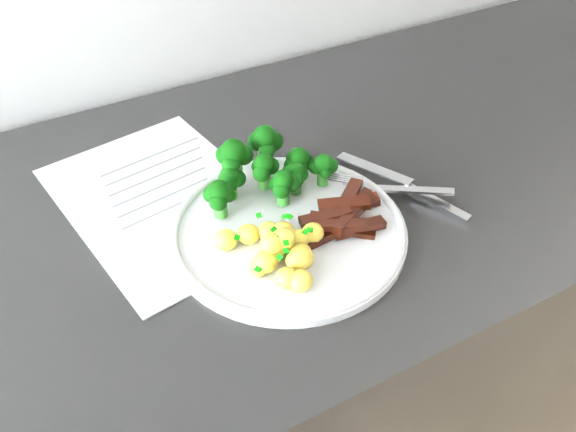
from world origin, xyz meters
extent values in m
cube|color=black|center=(-0.04, 1.67, 0.46)|extent=(2.47, 0.62, 0.93)
cube|color=silver|center=(-0.14, 1.72, 0.93)|extent=(0.27, 0.35, 0.00)
cube|color=slate|center=(-0.13, 1.81, 0.93)|extent=(0.15, 0.03, 0.00)
cube|color=slate|center=(-0.13, 1.79, 0.93)|extent=(0.14, 0.03, 0.00)
cube|color=slate|center=(-0.14, 1.76, 0.93)|extent=(0.14, 0.02, 0.00)
cube|color=slate|center=(-0.14, 1.74, 0.93)|extent=(0.13, 0.02, 0.00)
cube|color=slate|center=(-0.14, 1.72, 0.93)|extent=(0.13, 0.02, 0.00)
cube|color=slate|center=(-0.15, 1.69, 0.93)|extent=(0.12, 0.02, 0.00)
cylinder|color=silver|center=(-0.04, 1.58, 0.93)|extent=(0.28, 0.28, 0.01)
torus|color=silver|center=(-0.04, 1.58, 0.94)|extent=(0.28, 0.28, 0.01)
cylinder|color=#27651D|center=(-0.03, 1.65, 0.96)|extent=(0.02, 0.02, 0.02)
sphere|color=black|center=(-0.02, 1.66, 0.98)|extent=(0.02, 0.02, 0.02)
sphere|color=black|center=(-0.03, 1.66, 0.98)|extent=(0.02, 0.02, 0.02)
sphere|color=black|center=(-0.04, 1.65, 0.98)|extent=(0.02, 0.02, 0.02)
sphere|color=black|center=(-0.03, 1.65, 0.98)|extent=(0.03, 0.03, 0.03)
cylinder|color=#27651D|center=(0.02, 1.66, 0.95)|extent=(0.02, 0.02, 0.02)
sphere|color=black|center=(0.03, 1.66, 0.97)|extent=(0.02, 0.02, 0.02)
sphere|color=black|center=(0.02, 1.67, 0.97)|extent=(0.02, 0.02, 0.02)
sphere|color=black|center=(0.01, 1.66, 0.97)|extent=(0.02, 0.02, 0.02)
sphere|color=black|center=(0.02, 1.65, 0.97)|extent=(0.02, 0.02, 0.02)
sphere|color=black|center=(0.02, 1.66, 0.98)|extent=(0.03, 0.03, 0.03)
cylinder|color=#27651D|center=(-0.07, 1.67, 0.95)|extent=(0.02, 0.02, 0.02)
sphere|color=black|center=(-0.06, 1.67, 0.97)|extent=(0.02, 0.02, 0.02)
sphere|color=black|center=(-0.07, 1.68, 0.96)|extent=(0.02, 0.02, 0.02)
sphere|color=black|center=(-0.07, 1.66, 0.96)|extent=(0.02, 0.02, 0.02)
sphere|color=black|center=(-0.07, 1.67, 0.97)|extent=(0.02, 0.02, 0.02)
cylinder|color=#27651D|center=(-0.01, 1.69, 0.96)|extent=(0.02, 0.02, 0.03)
sphere|color=black|center=(0.00, 1.69, 0.98)|extent=(0.03, 0.03, 0.03)
sphere|color=black|center=(-0.02, 1.70, 0.98)|extent=(0.02, 0.02, 0.02)
sphere|color=black|center=(-0.01, 1.68, 0.98)|extent=(0.02, 0.02, 0.02)
sphere|color=black|center=(-0.01, 1.69, 0.99)|extent=(0.03, 0.03, 0.03)
cylinder|color=#27651D|center=(-0.06, 1.68, 0.96)|extent=(0.02, 0.02, 0.03)
sphere|color=black|center=(-0.04, 1.68, 0.98)|extent=(0.03, 0.03, 0.03)
sphere|color=black|center=(-0.06, 1.70, 0.98)|extent=(0.03, 0.03, 0.03)
sphere|color=black|center=(-0.07, 1.68, 0.98)|extent=(0.02, 0.02, 0.02)
sphere|color=black|center=(-0.06, 1.68, 0.99)|extent=(0.03, 0.03, 0.03)
cylinder|color=#27651D|center=(0.04, 1.64, 0.95)|extent=(0.01, 0.01, 0.02)
sphere|color=black|center=(0.05, 1.63, 0.97)|extent=(0.02, 0.02, 0.02)
sphere|color=black|center=(0.04, 1.64, 0.97)|extent=(0.02, 0.02, 0.02)
sphere|color=black|center=(0.04, 1.63, 0.96)|extent=(0.01, 0.01, 0.01)
sphere|color=black|center=(0.04, 1.64, 0.97)|extent=(0.02, 0.02, 0.02)
cylinder|color=#27651D|center=(-0.10, 1.64, 0.95)|extent=(0.02, 0.02, 0.02)
sphere|color=black|center=(-0.09, 1.64, 0.97)|extent=(0.02, 0.02, 0.02)
sphere|color=black|center=(-0.10, 1.65, 0.97)|extent=(0.02, 0.02, 0.02)
sphere|color=black|center=(-0.10, 1.63, 0.97)|extent=(0.02, 0.02, 0.02)
sphere|color=black|center=(-0.10, 1.64, 0.98)|extent=(0.03, 0.03, 0.03)
cylinder|color=#27651D|center=(-0.02, 1.63, 0.95)|extent=(0.02, 0.02, 0.02)
sphere|color=black|center=(-0.01, 1.62, 0.97)|extent=(0.02, 0.02, 0.02)
sphere|color=black|center=(-0.03, 1.63, 0.97)|extent=(0.02, 0.02, 0.02)
sphere|color=black|center=(-0.03, 1.62, 0.97)|extent=(0.02, 0.02, 0.02)
sphere|color=black|center=(-0.02, 1.63, 0.97)|extent=(0.03, 0.03, 0.03)
cylinder|color=#27651D|center=(0.00, 1.64, 0.95)|extent=(0.01, 0.01, 0.02)
sphere|color=black|center=(0.01, 1.64, 0.96)|extent=(0.02, 0.02, 0.02)
sphere|color=black|center=(0.00, 1.65, 0.97)|extent=(0.02, 0.02, 0.02)
sphere|color=black|center=(0.00, 1.63, 0.97)|extent=(0.02, 0.02, 0.02)
sphere|color=black|center=(0.00, 1.64, 0.97)|extent=(0.02, 0.02, 0.02)
ellipsoid|color=#F9E44C|center=(-0.09, 1.54, 0.95)|extent=(0.03, 0.03, 0.03)
ellipsoid|color=#F9E44C|center=(-0.09, 1.59, 0.95)|extent=(0.03, 0.03, 0.02)
ellipsoid|color=#F9E44C|center=(-0.11, 1.59, 0.95)|extent=(0.03, 0.03, 0.03)
ellipsoid|color=#F9E44C|center=(-0.05, 1.57, 0.95)|extent=(0.03, 0.03, 0.02)
ellipsoid|color=#F9E44C|center=(-0.08, 1.55, 0.95)|extent=(0.03, 0.03, 0.03)
ellipsoid|color=#F9E44C|center=(-0.06, 1.58, 0.95)|extent=(0.03, 0.02, 0.02)
ellipsoid|color=#F9E44C|center=(-0.05, 1.52, 0.95)|extent=(0.03, 0.03, 0.03)
ellipsoid|color=#F9E44C|center=(-0.07, 1.55, 0.95)|extent=(0.02, 0.02, 0.02)
ellipsoid|color=#F9E44C|center=(-0.05, 1.56, 0.95)|extent=(0.03, 0.03, 0.03)
ellipsoid|color=#F9E44C|center=(-0.06, 1.52, 0.95)|extent=(0.02, 0.02, 0.02)
ellipsoid|color=#F9E44C|center=(-0.08, 1.51, 0.95)|extent=(0.03, 0.02, 0.02)
ellipsoid|color=#F9E44C|center=(-0.07, 1.49, 0.95)|extent=(0.03, 0.03, 0.02)
ellipsoid|color=#F9E44C|center=(-0.08, 1.54, 0.96)|extent=(0.03, 0.02, 0.02)
ellipsoid|color=#F9E44C|center=(-0.10, 1.53, 0.95)|extent=(0.02, 0.02, 0.02)
ellipsoid|color=#F9E44C|center=(-0.05, 1.53, 0.95)|extent=(0.03, 0.02, 0.02)
ellipsoid|color=#F9E44C|center=(-0.04, 1.55, 0.95)|extent=(0.03, 0.02, 0.02)
ellipsoid|color=#F9E44C|center=(-0.06, 1.54, 0.97)|extent=(0.03, 0.03, 0.02)
ellipsoid|color=#F9E44C|center=(-0.02, 1.55, 0.95)|extent=(0.03, 0.03, 0.03)
cube|color=#076E06|center=(-0.07, 1.59, 0.97)|extent=(0.01, 0.01, 0.00)
cube|color=#076E06|center=(-0.07, 1.52, 0.97)|extent=(0.01, 0.01, 0.00)
cube|color=#076E06|center=(-0.07, 1.54, 0.97)|extent=(0.01, 0.01, 0.00)
cube|color=#076E06|center=(-0.03, 1.54, 0.97)|extent=(0.01, 0.01, 0.00)
cube|color=#076E06|center=(-0.07, 1.55, 0.97)|extent=(0.01, 0.01, 0.00)
cube|color=#076E06|center=(-0.11, 1.56, 0.97)|extent=(0.01, 0.01, 0.00)
cube|color=#076E06|center=(-0.08, 1.52, 0.97)|extent=(0.01, 0.01, 0.00)
cube|color=#076E06|center=(-0.07, 1.56, 0.97)|extent=(0.01, 0.01, 0.00)
cube|color=#076E06|center=(-0.08, 1.54, 0.97)|extent=(0.01, 0.01, 0.00)
cube|color=#076E06|center=(-0.07, 1.53, 0.98)|extent=(0.01, 0.01, 0.00)
cube|color=#076E06|center=(-0.11, 1.51, 0.97)|extent=(0.01, 0.01, 0.00)
cube|color=#076E06|center=(-0.05, 1.56, 0.98)|extent=(0.01, 0.01, 0.00)
cube|color=#076E06|center=(-0.04, 1.53, 0.97)|extent=(0.01, 0.01, 0.00)
cube|color=#076E06|center=(-0.05, 1.57, 0.97)|extent=(0.01, 0.01, 0.00)
cube|color=black|center=(0.03, 1.54, 0.94)|extent=(0.07, 0.02, 0.01)
cube|color=black|center=(0.05, 1.58, 0.94)|extent=(0.07, 0.03, 0.02)
cube|color=black|center=(-0.01, 1.55, 0.94)|extent=(0.06, 0.02, 0.02)
cube|color=black|center=(0.05, 1.57, 0.94)|extent=(0.07, 0.04, 0.01)
cube|color=black|center=(0.02, 1.56, 0.94)|extent=(0.06, 0.06, 0.01)
cube|color=black|center=(0.03, 1.54, 0.94)|extent=(0.05, 0.04, 0.01)
cube|color=black|center=(0.01, 1.58, 0.94)|extent=(0.05, 0.04, 0.01)
cube|color=black|center=(0.05, 1.58, 0.95)|extent=(0.06, 0.06, 0.01)
cube|color=black|center=(0.03, 1.54, 0.95)|extent=(0.05, 0.03, 0.01)
cube|color=black|center=(0.01, 1.54, 0.95)|extent=(0.07, 0.04, 0.01)
cube|color=black|center=(0.01, 1.57, 0.95)|extent=(0.07, 0.03, 0.02)
cube|color=black|center=(0.03, 1.55, 0.95)|extent=(0.06, 0.04, 0.02)
cube|color=black|center=(0.04, 1.57, 0.95)|extent=(0.07, 0.04, 0.01)
cube|color=#B9B9BD|center=(0.13, 1.57, 0.94)|extent=(0.09, 0.08, 0.02)
cube|color=#B9B9BD|center=(0.07, 1.61, 0.95)|extent=(0.03, 0.03, 0.01)
cylinder|color=#B9B9BD|center=(0.06, 1.63, 0.95)|extent=(0.03, 0.03, 0.00)
cylinder|color=#B9B9BD|center=(0.06, 1.63, 0.95)|extent=(0.03, 0.03, 0.00)
cylinder|color=#B9B9BD|center=(0.05, 1.63, 0.95)|extent=(0.03, 0.03, 0.00)
cylinder|color=#B9B9BD|center=(0.05, 1.62, 0.95)|extent=(0.03, 0.03, 0.00)
cube|color=#B9B9BD|center=(0.12, 1.63, 0.94)|extent=(0.06, 0.11, 0.01)
cube|color=#B9B9BD|center=(0.15, 1.54, 0.93)|extent=(0.05, 0.09, 0.02)
camera|label=1|loc=(-0.29, 1.12, 1.42)|focal=37.68mm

